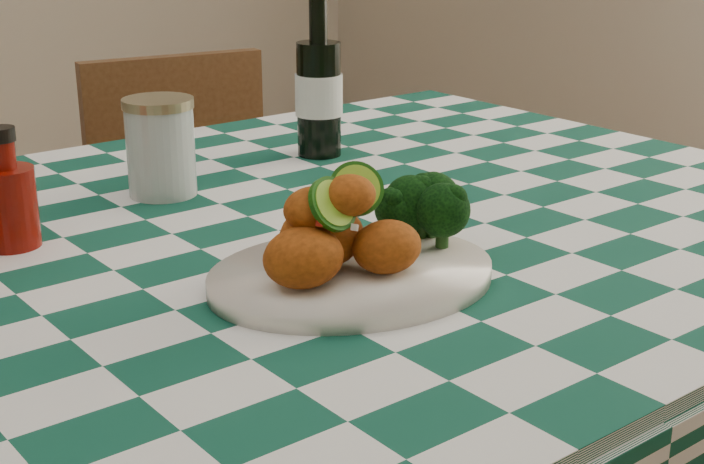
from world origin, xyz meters
TOP-DOWN VIEW (x-y plane):
  - plate at (0.07, -0.18)m, footprint 0.33×0.28m
  - fried_chicken_pile at (0.06, -0.18)m, footprint 0.15×0.11m
  - broccoli_side at (0.17, -0.17)m, footprint 0.09×0.09m
  - ketchup_bottle at (-0.16, 0.14)m, footprint 0.08×0.08m
  - mason_jar at (0.07, 0.21)m, footprint 0.11×0.11m
  - beer_bottle at (0.35, 0.25)m, footprint 0.08×0.08m
  - wooden_chair_right at (0.43, 0.74)m, footprint 0.45×0.46m

SIDE VIEW (x-z plane):
  - wooden_chair_right at x=0.43m, z-range 0.00..0.84m
  - plate at x=0.07m, z-range 0.79..0.80m
  - broccoli_side at x=0.17m, z-range 0.80..0.87m
  - mason_jar at x=0.07m, z-range 0.79..0.91m
  - fried_chicken_pile at x=0.06m, z-range 0.80..0.90m
  - ketchup_bottle at x=-0.16m, z-range 0.79..0.92m
  - beer_bottle at x=0.35m, z-range 0.79..1.02m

